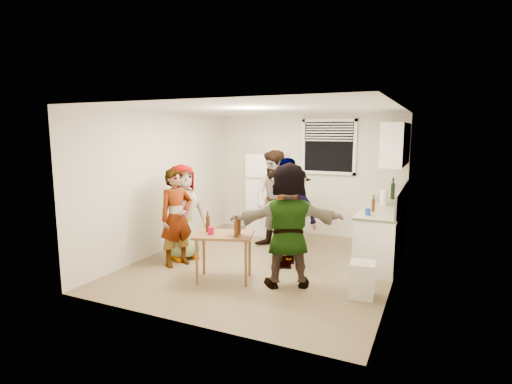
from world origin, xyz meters
The scene contains 23 objects.
room centered at (0.00, 0.00, 0.00)m, with size 4.00×4.50×2.50m, color silver, non-canonical shape.
window centered at (0.45, 2.21, 1.85)m, with size 1.12×0.10×1.06m, color white, non-canonical shape.
refrigerator centered at (-0.75, 1.88, 0.85)m, with size 0.70×0.70×1.70m, color white.
counter_lower centered at (1.70, 1.15, 0.43)m, with size 0.60×2.20×0.86m, color white.
countertop centered at (1.70, 1.15, 0.88)m, with size 0.64×2.22×0.04m, color #BCB397.
backsplash centered at (1.99, 1.15, 1.08)m, with size 0.03×2.20×0.36m, color #A3A096.
upper_cabinets centered at (1.83, 1.35, 1.95)m, with size 0.34×1.60×0.70m, color white.
kettle centered at (1.65, 1.36, 0.90)m, with size 0.23×0.19×0.19m, color silver, non-canonical shape.
paper_towel centered at (1.68, 1.27, 0.90)m, with size 0.13×0.13×0.27m, color white.
wine_bottle centered at (1.75, 2.01, 0.90)m, with size 0.08×0.08×0.30m, color black.
beer_bottle_counter centered at (1.60, 0.63, 0.90)m, with size 0.05×0.05×0.21m, color #47230C.
blue_cup centered at (1.57, 0.31, 0.90)m, with size 0.08×0.08×0.11m, color #1040B6.
picture_frame centered at (1.92, 1.60, 0.98)m, with size 0.02×0.18×0.15m, color #E1CC5A.
trash_bin centered at (1.68, -0.66, 0.25)m, with size 0.32×0.32×0.47m, color silver.
serving_table centered at (-0.26, -0.90, 0.00)m, with size 0.83×0.55×0.70m, color brown, non-canonical shape.
beer_bottle_table centered at (-0.05, -0.84, 0.70)m, with size 0.06×0.06×0.23m, color #47230C.
red_cup centered at (-0.40, -1.01, 0.70)m, with size 0.08×0.08×0.11m, color #BD062F.
guest_grey centered at (-1.39, -0.29, 0.00)m, with size 0.79×1.62×0.52m, color gray.
guest_stripe centered at (-1.28, -0.62, 0.00)m, with size 0.58×1.58×0.38m, color #141933.
guest_back_left centered at (-0.15, 0.87, 0.00)m, with size 0.89×1.83×0.69m, color brown.
guest_back_right centered at (0.18, 0.93, 0.00)m, with size 0.97×1.50×0.56m, color #424347.
guest_black centered at (0.35, 0.10, 0.00)m, with size 1.03×1.76×0.43m, color black.
guest_orange centered at (0.65, -0.70, 0.00)m, with size 1.63×1.76×0.52m, color #F89A58.
Camera 1 is at (2.49, -5.80, 2.17)m, focal length 28.00 mm.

